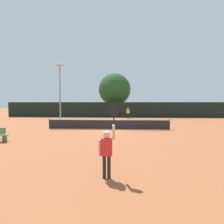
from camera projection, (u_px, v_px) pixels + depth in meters
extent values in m
plane|color=#9E5633|center=(108.00, 129.00, 17.38)|extent=(120.00, 120.00, 0.00)
cube|color=#232328|center=(108.00, 124.00, 17.36)|extent=(11.77, 0.03, 0.91)
cube|color=white|center=(108.00, 120.00, 17.33)|extent=(11.77, 0.04, 0.06)
cylinder|color=#333338|center=(49.00, 123.00, 17.68)|extent=(0.08, 0.08, 1.07)
cylinder|color=#333338|center=(170.00, 124.00, 17.02)|extent=(0.08, 0.08, 1.07)
cube|color=black|center=(114.00, 110.00, 31.30)|extent=(38.59, 0.12, 2.66)
cube|color=red|center=(107.00, 147.00, 6.08)|extent=(0.38, 0.22, 0.59)
sphere|color=beige|center=(107.00, 135.00, 6.06)|extent=(0.23, 0.23, 0.23)
cylinder|color=white|center=(107.00, 132.00, 6.05)|extent=(0.24, 0.24, 0.04)
cylinder|color=black|center=(104.00, 167.00, 6.12)|extent=(0.12, 0.12, 0.80)
cylinder|color=black|center=(109.00, 167.00, 6.11)|extent=(0.12, 0.12, 0.80)
cylinder|color=beige|center=(100.00, 148.00, 6.10)|extent=(0.09, 0.17, 0.57)
cylinder|color=beige|center=(114.00, 132.00, 6.12)|extent=(0.09, 0.32, 0.55)
cylinder|color=black|center=(114.00, 120.00, 6.16)|extent=(0.04, 0.11, 0.28)
ellipsoid|color=black|center=(114.00, 112.00, 6.21)|extent=(0.30, 0.13, 0.36)
cube|color=yellow|center=(128.00, 111.00, 28.98)|extent=(0.38, 0.22, 0.63)
sphere|color=tan|center=(128.00, 109.00, 28.95)|extent=(0.24, 0.24, 0.24)
cylinder|color=white|center=(128.00, 108.00, 28.95)|extent=(0.25, 0.25, 0.04)
cylinder|color=black|center=(127.00, 116.00, 29.02)|extent=(0.12, 0.12, 0.85)
cylinder|color=black|center=(128.00, 116.00, 29.01)|extent=(0.12, 0.12, 0.85)
cylinder|color=tan|center=(127.00, 112.00, 28.99)|extent=(0.09, 0.18, 0.60)
cylinder|color=tan|center=(129.00, 112.00, 28.96)|extent=(0.09, 0.16, 0.60)
sphere|color=#CCE033|center=(86.00, 128.00, 18.25)|extent=(0.07, 0.07, 0.07)
cylinder|color=black|center=(2.00, 140.00, 12.37)|extent=(0.28, 0.04, 0.04)
ellipsoid|color=red|center=(5.00, 139.00, 12.69)|extent=(0.28, 0.36, 0.04)
cube|color=#4C4C51|center=(5.00, 138.00, 11.89)|extent=(0.08, 0.36, 0.45)
cylinder|color=gray|center=(60.00, 94.00, 22.74)|extent=(0.18, 0.18, 7.27)
cube|color=gray|center=(60.00, 65.00, 22.54)|extent=(1.10, 0.10, 0.10)
sphere|color=#F2EDCC|center=(56.00, 64.00, 22.56)|extent=(0.28, 0.28, 0.28)
sphere|color=#F2EDCC|center=(63.00, 64.00, 22.51)|extent=(0.28, 0.28, 0.28)
cylinder|color=brown|center=(115.00, 108.00, 36.11)|extent=(0.56, 0.56, 2.83)
sphere|color=#235123|center=(115.00, 89.00, 35.90)|extent=(6.43, 6.43, 6.43)
cube|color=white|center=(163.00, 112.00, 38.96)|extent=(2.37, 4.39, 0.90)
cube|color=#2D333D|center=(163.00, 108.00, 38.62)|extent=(1.94, 2.38, 0.64)
cylinder|color=black|center=(157.00, 113.00, 40.42)|extent=(0.22, 0.60, 0.60)
cylinder|color=black|center=(165.00, 113.00, 40.33)|extent=(0.22, 0.60, 0.60)
cylinder|color=black|center=(160.00, 113.00, 37.63)|extent=(0.22, 0.60, 0.60)
cylinder|color=black|center=(168.00, 113.00, 37.53)|extent=(0.22, 0.60, 0.60)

